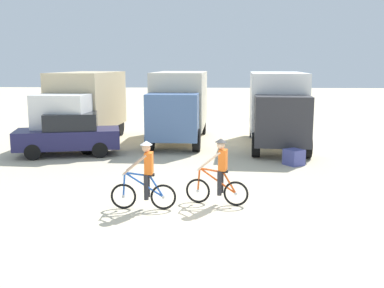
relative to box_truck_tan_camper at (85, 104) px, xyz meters
name	(u,v)px	position (x,y,z in m)	size (l,w,h in m)	color
ground_plane	(190,213)	(5.60, -10.26, -1.87)	(120.00, 120.00, 0.00)	beige
box_truck_tan_camper	(85,104)	(0.00, 0.00, 0.00)	(2.75, 6.87, 3.35)	#CCB78E
box_truck_cream_rv	(179,103)	(4.48, 0.71, 0.00)	(2.55, 6.81, 3.35)	beige
box_truck_avon_van	(277,105)	(9.08, -0.38, 0.00)	(2.75, 6.87, 3.35)	white
sedan_parked	(69,134)	(0.18, -3.07, -0.99)	(4.49, 2.67, 1.76)	#1E1E4C
cyclist_orange_shirt	(145,178)	(4.43, -9.99, -1.03)	(1.73, 0.52, 1.82)	black
cyclist_cowboy_hat	(219,174)	(6.35, -9.49, -1.03)	(1.70, 0.57, 1.82)	black
supply_crate	(294,157)	(9.20, -4.50, -1.57)	(0.64, 0.59, 0.60)	#4C5199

